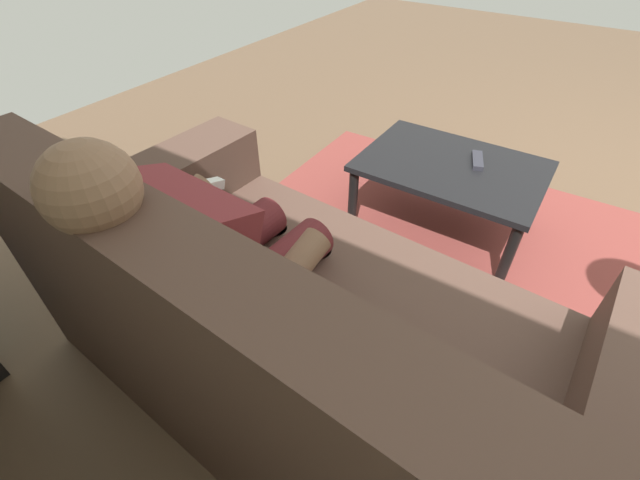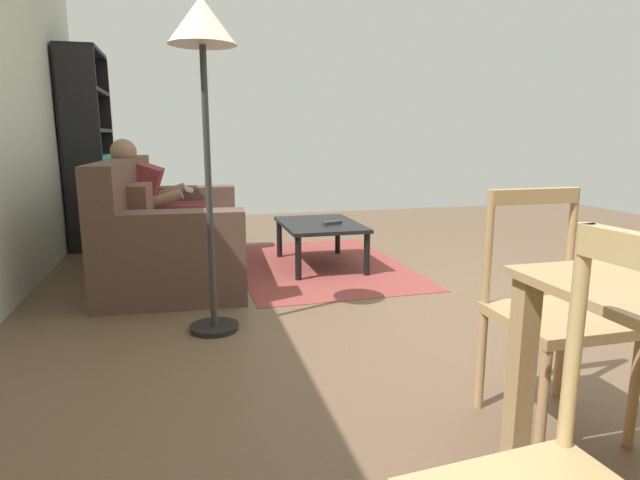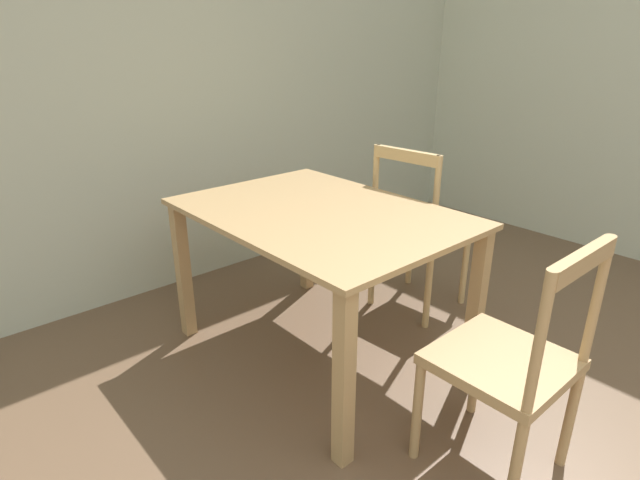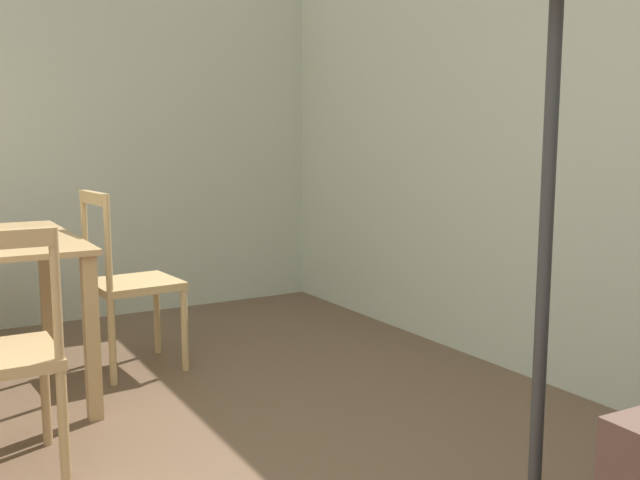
{
  "view_description": "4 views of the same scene",
  "coord_description": "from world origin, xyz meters",
  "px_view_note": "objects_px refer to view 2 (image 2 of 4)",
  "views": [
    {
      "loc": [
        0.91,
        2.58,
        1.46
      ],
      "look_at": [
        1.4,
        1.84,
        0.7
      ],
      "focal_mm": 23.65,
      "sensor_mm": 36.0,
      "label": 1
    },
    {
      "loc": [
        -2.86,
        1.77,
        1.11
      ],
      "look_at": [
        1.37,
        0.66,
        0.23
      ],
      "focal_mm": 29.2,
      "sensor_mm": 36.0,
      "label": 2
    },
    {
      "loc": [
        -0.61,
        -0.99,
        1.46
      ],
      "look_at": [
        -2.24,
        0.44,
        0.6
      ],
      "focal_mm": 28.52,
      "sensor_mm": 36.0,
      "label": 3
    },
    {
      "loc": [
        1.25,
        0.26,
        1.17
      ],
      "look_at": [
        -0.42,
        1.25,
        0.9
      ],
      "focal_mm": 38.11,
      "sensor_mm": 36.0,
      "label": 4
    }
  ],
  "objects_px": {
    "couch": "(167,235)",
    "person_lounging": "(160,202)",
    "dining_chair_facing_couch": "(552,314)",
    "bookshelf": "(90,173)",
    "tv_remote": "(332,223)",
    "coffee_table": "(320,228)",
    "floor_lamp": "(203,53)"
  },
  "relations": [
    {
      "from": "couch",
      "to": "person_lounging",
      "type": "height_order",
      "value": "person_lounging"
    },
    {
      "from": "couch",
      "to": "coffee_table",
      "type": "distance_m",
      "value": 1.26
    },
    {
      "from": "floor_lamp",
      "to": "coffee_table",
      "type": "bearing_deg",
      "value": -36.7
    },
    {
      "from": "tv_remote",
      "to": "coffee_table",
      "type": "bearing_deg",
      "value": 19.91
    },
    {
      "from": "coffee_table",
      "to": "tv_remote",
      "type": "relative_size",
      "value": 5.26
    },
    {
      "from": "couch",
      "to": "dining_chair_facing_couch",
      "type": "bearing_deg",
      "value": -151.07
    },
    {
      "from": "bookshelf",
      "to": "dining_chair_facing_couch",
      "type": "xyz_separation_m",
      "value": [
        -4.15,
        -2.24,
        -0.29
      ]
    },
    {
      "from": "couch",
      "to": "tv_remote",
      "type": "distance_m",
      "value": 1.34
    },
    {
      "from": "tv_remote",
      "to": "person_lounging",
      "type": "bearing_deg",
      "value": 53.3
    },
    {
      "from": "person_lounging",
      "to": "bookshelf",
      "type": "height_order",
      "value": "bookshelf"
    },
    {
      "from": "coffee_table",
      "to": "floor_lamp",
      "type": "bearing_deg",
      "value": 143.3
    },
    {
      "from": "tv_remote",
      "to": "bookshelf",
      "type": "xyz_separation_m",
      "value": [
        1.61,
        2.11,
        0.34
      ]
    },
    {
      "from": "couch",
      "to": "bookshelf",
      "type": "xyz_separation_m",
      "value": [
        1.49,
        0.77,
        0.4
      ]
    },
    {
      "from": "coffee_table",
      "to": "bookshelf",
      "type": "bearing_deg",
      "value": 53.28
    },
    {
      "from": "couch",
      "to": "person_lounging",
      "type": "relative_size",
      "value": 1.82
    },
    {
      "from": "tv_remote",
      "to": "bookshelf",
      "type": "height_order",
      "value": "bookshelf"
    },
    {
      "from": "person_lounging",
      "to": "coffee_table",
      "type": "xyz_separation_m",
      "value": [
        -0.33,
        -1.31,
        -0.23
      ]
    },
    {
      "from": "couch",
      "to": "person_lounging",
      "type": "distance_m",
      "value": 0.39
    },
    {
      "from": "person_lounging",
      "to": "tv_remote",
      "type": "height_order",
      "value": "person_lounging"
    },
    {
      "from": "coffee_table",
      "to": "dining_chair_facing_couch",
      "type": "height_order",
      "value": "dining_chair_facing_couch"
    },
    {
      "from": "coffee_table",
      "to": "floor_lamp",
      "type": "xyz_separation_m",
      "value": [
        -1.31,
        0.98,
        1.2
      ]
    },
    {
      "from": "person_lounging",
      "to": "floor_lamp",
      "type": "distance_m",
      "value": 1.93
    },
    {
      "from": "couch",
      "to": "tv_remote",
      "type": "bearing_deg",
      "value": -95.17
    },
    {
      "from": "coffee_table",
      "to": "dining_chair_facing_couch",
      "type": "xyz_separation_m",
      "value": [
        -2.64,
        -0.22,
        0.11
      ]
    },
    {
      "from": "tv_remote",
      "to": "bookshelf",
      "type": "bearing_deg",
      "value": 32.9
    },
    {
      "from": "tv_remote",
      "to": "floor_lamp",
      "type": "xyz_separation_m",
      "value": [
        -1.22,
        1.06,
        1.14
      ]
    },
    {
      "from": "person_lounging",
      "to": "floor_lamp",
      "type": "height_order",
      "value": "floor_lamp"
    },
    {
      "from": "person_lounging",
      "to": "dining_chair_facing_couch",
      "type": "height_order",
      "value": "person_lounging"
    },
    {
      "from": "bookshelf",
      "to": "floor_lamp",
      "type": "bearing_deg",
      "value": -159.63
    },
    {
      "from": "dining_chair_facing_couch",
      "to": "floor_lamp",
      "type": "xyz_separation_m",
      "value": [
        1.33,
        1.2,
        1.08
      ]
    },
    {
      "from": "person_lounging",
      "to": "dining_chair_facing_couch",
      "type": "distance_m",
      "value": 3.34
    },
    {
      "from": "tv_remote",
      "to": "dining_chair_facing_couch",
      "type": "relative_size",
      "value": 0.19
    }
  ]
}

